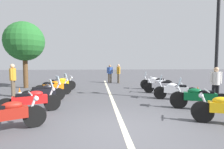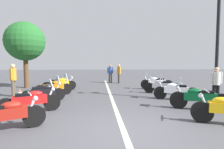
{
  "view_description": "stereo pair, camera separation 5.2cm",
  "coord_description": "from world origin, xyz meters",
  "px_view_note": "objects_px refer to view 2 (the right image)",
  "views": [
    {
      "loc": [
        -4.51,
        0.71,
        1.83
      ],
      "look_at": [
        4.05,
        0.0,
        1.23
      ],
      "focal_mm": 28.16,
      "sensor_mm": 36.0,
      "label": 1
    },
    {
      "loc": [
        -4.51,
        0.66,
        1.83
      ],
      "look_at": [
        4.05,
        0.0,
        1.23
      ],
      "focal_mm": 28.16,
      "sensor_mm": 36.0,
      "label": 2
    }
  ],
  "objects_px": {
    "motorcycle_left_row_1": "(31,100)",
    "bystander_1": "(110,72)",
    "street_lamp_twin_globe": "(218,23)",
    "motorcycle_right_row_4": "(156,82)",
    "motorcycle_left_row_0": "(5,115)",
    "motorcycle_right_row_1": "(199,98)",
    "motorcycle_left_row_3": "(54,87)",
    "bystander_2": "(119,72)",
    "roadside_tree_0": "(25,42)",
    "motorcycle_right_row_2": "(175,90)",
    "motorcycle_left_row_2": "(44,92)",
    "motorcycle_left_row_4": "(60,84)",
    "traffic_cone_2": "(20,94)",
    "motorcycle_right_row_3": "(162,86)",
    "traffic_cone_1": "(198,93)",
    "bystander_0": "(13,77)",
    "bystander_3": "(216,82)"
  },
  "relations": [
    {
      "from": "bystander_3",
      "to": "motorcycle_left_row_0",
      "type": "bearing_deg",
      "value": 117.08
    },
    {
      "from": "motorcycle_right_row_2",
      "to": "bystander_2",
      "type": "height_order",
      "value": "bystander_2"
    },
    {
      "from": "bystander_1",
      "to": "bystander_0",
      "type": "bearing_deg",
      "value": -36.31
    },
    {
      "from": "motorcycle_left_row_4",
      "to": "motorcycle_right_row_1",
      "type": "height_order",
      "value": "motorcycle_right_row_1"
    },
    {
      "from": "motorcycle_left_row_1",
      "to": "bystander_0",
      "type": "xyz_separation_m",
      "value": [
        3.28,
        2.12,
        0.57
      ]
    },
    {
      "from": "bystander_0",
      "to": "bystander_2",
      "type": "bearing_deg",
      "value": -143.66
    },
    {
      "from": "traffic_cone_2",
      "to": "motorcycle_right_row_3",
      "type": "bearing_deg",
      "value": -81.59
    },
    {
      "from": "motorcycle_left_row_1",
      "to": "street_lamp_twin_globe",
      "type": "xyz_separation_m",
      "value": [
        1.18,
        -7.82,
        3.14
      ]
    },
    {
      "from": "traffic_cone_1",
      "to": "bystander_0",
      "type": "height_order",
      "value": "bystander_0"
    },
    {
      "from": "motorcycle_left_row_3",
      "to": "bystander_2",
      "type": "bearing_deg",
      "value": 24.21
    },
    {
      "from": "motorcycle_left_row_1",
      "to": "bystander_1",
      "type": "height_order",
      "value": "bystander_1"
    },
    {
      "from": "motorcycle_left_row_1",
      "to": "bystander_3",
      "type": "bearing_deg",
      "value": -14.93
    },
    {
      "from": "motorcycle_left_row_2",
      "to": "bystander_2",
      "type": "distance_m",
      "value": 8.25
    },
    {
      "from": "motorcycle_right_row_1",
      "to": "roadside_tree_0",
      "type": "height_order",
      "value": "roadside_tree_0"
    },
    {
      "from": "motorcycle_left_row_1",
      "to": "bystander_0",
      "type": "distance_m",
      "value": 3.94
    },
    {
      "from": "motorcycle_right_row_1",
      "to": "street_lamp_twin_globe",
      "type": "xyz_separation_m",
      "value": [
        1.26,
        -1.55,
        3.13
      ]
    },
    {
      "from": "motorcycle_left_row_4",
      "to": "bystander_1",
      "type": "relative_size",
      "value": 1.25
    },
    {
      "from": "motorcycle_left_row_0",
      "to": "bystander_2",
      "type": "xyz_separation_m",
      "value": [
        10.54,
        -4.23,
        0.52
      ]
    },
    {
      "from": "bystander_3",
      "to": "motorcycle_right_row_1",
      "type": "bearing_deg",
      "value": 135.24
    },
    {
      "from": "motorcycle_left_row_3",
      "to": "bystander_0",
      "type": "bearing_deg",
      "value": 154.18
    },
    {
      "from": "motorcycle_left_row_3",
      "to": "motorcycle_right_row_1",
      "type": "xyz_separation_m",
      "value": [
        -3.43,
        -6.28,
        0.01
      ]
    },
    {
      "from": "motorcycle_left_row_1",
      "to": "roadside_tree_0",
      "type": "bearing_deg",
      "value": 89.51
    },
    {
      "from": "motorcycle_right_row_1",
      "to": "bystander_2",
      "type": "relative_size",
      "value": 1.25
    },
    {
      "from": "bystander_3",
      "to": "bystander_1",
      "type": "bearing_deg",
      "value": 34.96
    },
    {
      "from": "motorcycle_left_row_2",
      "to": "traffic_cone_2",
      "type": "distance_m",
      "value": 1.52
    },
    {
      "from": "motorcycle_left_row_1",
      "to": "roadside_tree_0",
      "type": "distance_m",
      "value": 7.62
    },
    {
      "from": "motorcycle_right_row_3",
      "to": "motorcycle_right_row_4",
      "type": "distance_m",
      "value": 1.55
    },
    {
      "from": "motorcycle_left_row_2",
      "to": "motorcycle_left_row_4",
      "type": "bearing_deg",
      "value": 60.73
    },
    {
      "from": "motorcycle_right_row_1",
      "to": "traffic_cone_1",
      "type": "distance_m",
      "value": 2.41
    },
    {
      "from": "motorcycle_right_row_2",
      "to": "motorcycle_left_row_3",
      "type": "bearing_deg",
      "value": 4.79
    },
    {
      "from": "street_lamp_twin_globe",
      "to": "traffic_cone_2",
      "type": "distance_m",
      "value": 9.88
    },
    {
      "from": "bystander_2",
      "to": "motorcycle_right_row_1",
      "type": "bearing_deg",
      "value": 88.96
    },
    {
      "from": "motorcycle_left_row_2",
      "to": "motorcycle_right_row_1",
      "type": "distance_m",
      "value": 6.58
    },
    {
      "from": "motorcycle_right_row_2",
      "to": "motorcycle_right_row_4",
      "type": "distance_m",
      "value": 3.29
    },
    {
      "from": "motorcycle_left_row_1",
      "to": "bystander_1",
      "type": "relative_size",
      "value": 1.25
    },
    {
      "from": "bystander_2",
      "to": "bystander_1",
      "type": "bearing_deg",
      "value": -43.28
    },
    {
      "from": "motorcycle_right_row_4",
      "to": "motorcycle_left_row_0",
      "type": "bearing_deg",
      "value": 62.98
    },
    {
      "from": "motorcycle_left_row_1",
      "to": "traffic_cone_1",
      "type": "bearing_deg",
      "value": -8.25
    },
    {
      "from": "motorcycle_left_row_2",
      "to": "motorcycle_right_row_4",
      "type": "distance_m",
      "value": 7.17
    },
    {
      "from": "bystander_0",
      "to": "motorcycle_right_row_4",
      "type": "bearing_deg",
      "value": -172.89
    },
    {
      "from": "street_lamp_twin_globe",
      "to": "motorcycle_right_row_4",
      "type": "bearing_deg",
      "value": 21.26
    },
    {
      "from": "motorcycle_right_row_2",
      "to": "bystander_3",
      "type": "height_order",
      "value": "bystander_3"
    },
    {
      "from": "motorcycle_left_row_2",
      "to": "street_lamp_twin_globe",
      "type": "distance_m",
      "value": 8.49
    },
    {
      "from": "motorcycle_left_row_2",
      "to": "motorcycle_left_row_3",
      "type": "xyz_separation_m",
      "value": [
        1.61,
        -0.04,
        0.01
      ]
    },
    {
      "from": "motorcycle_left_row_0",
      "to": "motorcycle_right_row_1",
      "type": "relative_size",
      "value": 0.91
    },
    {
      "from": "motorcycle_left_row_3",
      "to": "bystander_1",
      "type": "bearing_deg",
      "value": 31.19
    },
    {
      "from": "bystander_0",
      "to": "bystander_1",
      "type": "xyz_separation_m",
      "value": [
        5.92,
        -5.61,
        -0.09
      ]
    },
    {
      "from": "motorcycle_right_row_1",
      "to": "motorcycle_right_row_3",
      "type": "height_order",
      "value": "motorcycle_right_row_1"
    },
    {
      "from": "street_lamp_twin_globe",
      "to": "bystander_3",
      "type": "height_order",
      "value": "street_lamp_twin_globe"
    },
    {
      "from": "bystander_1",
      "to": "roadside_tree_0",
      "type": "distance_m",
      "value": 7.17
    }
  ]
}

